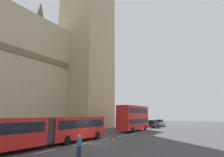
% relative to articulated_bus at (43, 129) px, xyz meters
% --- Properties ---
extents(ground_plane, '(160.00, 160.00, 0.00)m').
position_rel_articulated_bus_xyz_m(ground_plane, '(4.77, -1.99, -1.75)').
color(ground_plane, '#424244').
extents(lane_centre_marking, '(39.00, 0.16, 0.01)m').
position_rel_articulated_bus_xyz_m(lane_centre_marking, '(8.03, -1.99, -1.74)').
color(lane_centre_marking, silver).
rests_on(lane_centre_marking, ground_plane).
extents(articulated_bus, '(18.10, 2.54, 2.90)m').
position_rel_articulated_bus_xyz_m(articulated_bus, '(0.00, 0.00, 0.00)').
color(articulated_bus, red).
rests_on(articulated_bus, ground_plane).
extents(double_decker_bus, '(9.85, 2.54, 4.90)m').
position_rel_articulated_bus_xyz_m(double_decker_bus, '(21.24, 0.00, 0.96)').
color(double_decker_bus, red).
rests_on(double_decker_bus, ground_plane).
extents(sedan_lead, '(4.40, 1.86, 1.85)m').
position_rel_articulated_bus_xyz_m(sedan_lead, '(32.45, -0.01, -0.83)').
color(sedan_lead, black).
rests_on(sedan_lead, ground_plane).
extents(sedan_trailing, '(4.40, 1.86, 1.85)m').
position_rel_articulated_bus_xyz_m(sedan_trailing, '(38.37, 0.24, -0.83)').
color(sedan_trailing, '#B7B7BC').
rests_on(sedan_trailing, ground_plane).
extents(traffic_cone_west, '(0.36, 0.36, 0.58)m').
position_rel_articulated_bus_xyz_m(traffic_cone_west, '(2.88, -3.71, -1.46)').
color(traffic_cone_west, black).
rests_on(traffic_cone_west, ground_plane).
extents(traffic_cone_middle, '(0.36, 0.36, 0.58)m').
position_rel_articulated_bus_xyz_m(traffic_cone_middle, '(6.32, -4.41, -1.46)').
color(traffic_cone_middle, black).
rests_on(traffic_cone_middle, ground_plane).
extents(traffic_cone_east, '(0.36, 0.36, 0.58)m').
position_rel_articulated_bus_xyz_m(traffic_cone_east, '(15.73, -3.73, -1.46)').
color(traffic_cone_east, black).
rests_on(traffic_cone_east, ground_plane).
extents(pedestrian_near_cones, '(0.38, 0.46, 1.69)m').
position_rel_articulated_bus_xyz_m(pedestrian_near_cones, '(-1.43, -6.12, -0.83)').
color(pedestrian_near_cones, '#262D4C').
rests_on(pedestrian_near_cones, ground_plane).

